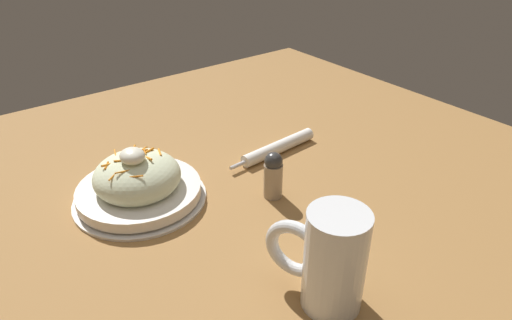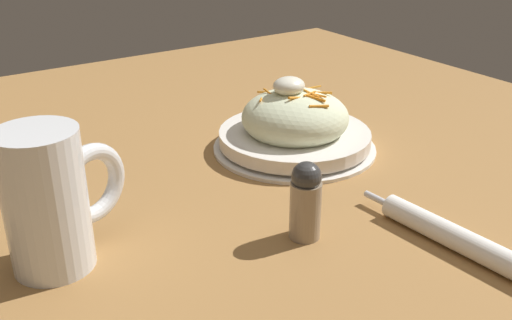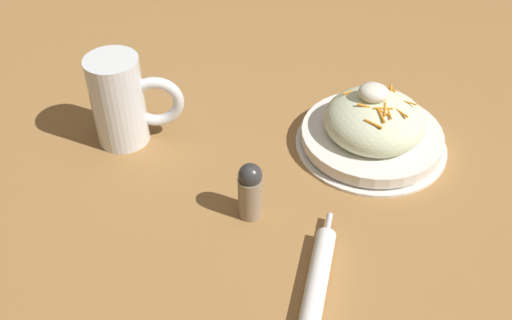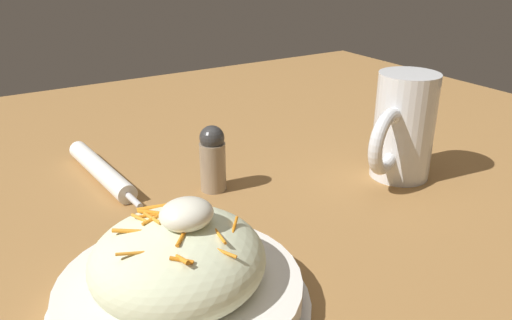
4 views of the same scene
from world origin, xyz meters
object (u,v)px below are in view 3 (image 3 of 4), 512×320
beer_mug (122,105)px  napkin_roll (315,291)px  salad_plate (373,128)px  salt_shaker (250,190)px

beer_mug → napkin_roll: size_ratio=0.65×
salad_plate → beer_mug: bearing=14.6°
salad_plate → napkin_roll: 0.30m
salad_plate → salt_shaker: bearing=55.5°
salad_plate → salt_shaker: (0.13, 0.19, 0.01)m
napkin_roll → beer_mug: bearing=-30.5°
beer_mug → salad_plate: bearing=-165.4°
napkin_roll → salad_plate: bearing=-93.3°
salad_plate → beer_mug: size_ratio=1.61×
beer_mug → salt_shaker: size_ratio=1.64×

